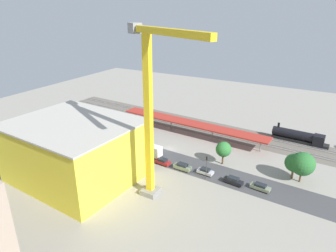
{
  "coord_description": "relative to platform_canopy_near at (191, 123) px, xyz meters",
  "views": [
    {
      "loc": [
        -39.48,
        70.61,
        39.69
      ],
      "look_at": [
        0.06,
        0.01,
        7.51
      ],
      "focal_mm": 32.2,
      "sensor_mm": 36.0,
      "label": 1
    }
  ],
  "objects": [
    {
      "name": "street_asphalt",
      "position": [
        1.01,
        18.53,
        -3.94
      ],
      "size": [
        118.35,
        16.92,
        0.01
      ],
      "primitive_type": "cube",
      "rotation": [
        0.0,
        0.0,
        -0.07
      ],
      "color": "#424244",
      "rests_on": "ground"
    },
    {
      "name": "parked_car_4",
      "position": [
        -2.16,
        22.27,
        -3.2
      ],
      "size": [
        4.33,
        2.25,
        1.68
      ],
      "color": "black",
      "rests_on": "ground"
    },
    {
      "name": "street_tree_2",
      "position": [
        -33.67,
        12.63,
        0.32
      ],
      "size": [
        4.53,
        4.53,
        6.55
      ],
      "color": "brown",
      "rests_on": "ground"
    },
    {
      "name": "street_tree_0",
      "position": [
        -35.59,
        13.5,
        0.96
      ],
      "size": [
        5.75,
        5.75,
        7.79
      ],
      "color": "brown",
      "rests_on": "ground"
    },
    {
      "name": "tower_crane",
      "position": [
        -8.0,
        36.17,
        17.42
      ],
      "size": [
        22.3,
        12.42,
        36.76
      ],
      "color": "gray",
      "rests_on": "ground"
    },
    {
      "name": "parked_car_0",
      "position": [
        -28.05,
        21.75,
        -3.25
      ],
      "size": [
        4.75,
        2.27,
        1.56
      ],
      "color": "black",
      "rests_on": "ground"
    },
    {
      "name": "construction_roof_slab",
      "position": [
        13.18,
        37.96,
        10.41
      ],
      "size": [
        30.5,
        26.02,
        0.4
      ],
      "primitive_type": "cube",
      "rotation": [
        0.0,
        0.0,
        -0.07
      ],
      "color": "#B7B2A8",
      "rests_on": "construction_building"
    },
    {
      "name": "street_tree_1",
      "position": [
        -16.17,
        14.16,
        0.43
      ],
      "size": [
        4.15,
        4.15,
        6.48
      ],
      "color": "brown",
      "rests_on": "ground"
    },
    {
      "name": "construction_building",
      "position": [
        13.18,
        37.96,
        3.13
      ],
      "size": [
        29.86,
        25.38,
        14.15
      ],
      "primitive_type": "cube",
      "rotation": [
        0.0,
        0.0,
        -0.07
      ],
      "color": "yellow",
      "rests_on": "ground"
    },
    {
      "name": "platform_canopy_near",
      "position": [
        0.0,
        0.0,
        0.0
      ],
      "size": [
        51.98,
        8.75,
        4.2
      ],
      "color": "#A82D23",
      "rests_on": "ground"
    },
    {
      "name": "locomotive",
      "position": [
        -32.54,
        -10.76,
        -2.09
      ],
      "size": [
        16.86,
        3.9,
        5.19
      ],
      "color": "black",
      "rests_on": "ground"
    },
    {
      "name": "parked_car_3",
      "position": [
        -8.1,
        22.26,
        -3.16
      ],
      "size": [
        4.78,
        2.07,
        1.76
      ],
      "color": "black",
      "rests_on": "ground"
    },
    {
      "name": "parked_car_5",
      "position": [
        4.8,
        21.83,
        -3.17
      ],
      "size": [
        4.25,
        2.24,
        1.75
      ],
      "color": "black",
      "rests_on": "ground"
    },
    {
      "name": "ground_plane",
      "position": [
        1.01,
        13.58,
        -3.94
      ],
      "size": [
        188.82,
        188.82,
        0.0
      ],
      "primitive_type": "plane",
      "color": "gray",
      "rests_on": "ground"
    },
    {
      "name": "box_truck_1",
      "position": [
        22.73,
        22.1,
        -2.18
      ],
      "size": [
        10.11,
        3.27,
        3.63
      ],
      "color": "black",
      "rests_on": "ground"
    },
    {
      "name": "parked_car_2",
      "position": [
        -14.16,
        21.39,
        -3.23
      ],
      "size": [
        4.24,
        2.17,
        1.6
      ],
      "color": "black",
      "rests_on": "ground"
    },
    {
      "name": "traffic_light",
      "position": [
        -15.11,
        23.29,
        0.1
      ],
      "size": [
        0.5,
        0.36,
        6.05
      ],
      "color": "#333333",
      "rests_on": "ground"
    },
    {
      "name": "track_rails",
      "position": [
        1.01,
        -8.19,
        -3.76
      ],
      "size": [
        117.75,
        14.65,
        0.12
      ],
      "color": "#9E9EA8",
      "rests_on": "ground"
    },
    {
      "name": "parked_car_1",
      "position": [
        -21.74,
        22.34,
        -3.15
      ],
      "size": [
        4.87,
        2.24,
        1.8
      ],
      "color": "black",
      "rests_on": "ground"
    },
    {
      "name": "box_truck_0",
      "position": [
        21.45,
        19.65,
        -2.29
      ],
      "size": [
        9.34,
        3.1,
        3.38
      ],
      "color": "black",
      "rests_on": "ground"
    },
    {
      "name": "box_truck_2",
      "position": [
        4.18,
        19.66,
        -2.29
      ],
      "size": [
        8.85,
        3.19,
        3.4
      ],
      "color": "black",
      "rests_on": "ground"
    },
    {
      "name": "rail_bed",
      "position": [
        1.01,
        -8.19,
        -3.94
      ],
      "size": [
        118.63,
        21.06,
        0.01
      ],
      "primitive_type": "cube",
      "rotation": [
        0.0,
        0.0,
        -0.07
      ],
      "color": "#665E54",
      "rests_on": "ground"
    }
  ]
}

